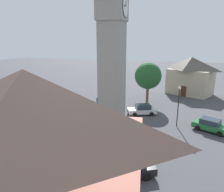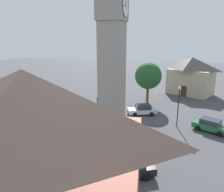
{
  "view_description": "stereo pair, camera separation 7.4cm",
  "coord_description": "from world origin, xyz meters",
  "views": [
    {
      "loc": [
        23.49,
        7.83,
        10.31
      ],
      "look_at": [
        0.0,
        0.0,
        3.95
      ],
      "focal_mm": 33.32,
      "sensor_mm": 36.0,
      "label": 1
    },
    {
      "loc": [
        23.47,
        7.9,
        10.31
      ],
      "look_at": [
        0.0,
        0.0,
        3.95
      ],
      "focal_mm": 33.32,
      "sensor_mm": 36.0,
      "label": 2
    }
  ],
  "objects": [
    {
      "name": "car_black_far",
      "position": [
        -2.19,
        11.73,
        0.76
      ],
      "size": [
        3.29,
        4.45,
        1.53
      ],
      "color": "#236B38",
      "rests_on": "ground"
    },
    {
      "name": "clock_tower",
      "position": [
        0.0,
        0.0,
        13.2
      ],
      "size": [
        4.12,
        4.12,
        22.54
      ],
      "color": "gray",
      "rests_on": "ground"
    },
    {
      "name": "ground_plane",
      "position": [
        0.0,
        0.0,
        0.0
      ],
      "size": [
        200.0,
        200.0,
        0.0
      ],
      "primitive_type": "plane",
      "color": "#424247"
    },
    {
      "name": "car_white_side",
      "position": [
        -5.52,
        2.84,
        0.76
      ],
      "size": [
        3.29,
        4.45,
        1.53
      ],
      "color": "silver",
      "rests_on": "ground"
    },
    {
      "name": "car_red_corner",
      "position": [
        4.08,
        -5.8,
        0.76
      ],
      "size": [
        2.06,
        4.25,
        1.53
      ],
      "color": "white",
      "rests_on": "ground"
    },
    {
      "name": "lamp_post",
      "position": [
        -2.43,
        7.84,
        3.44
      ],
      "size": [
        0.36,
        0.36,
        5.16
      ],
      "color": "black",
      "rests_on": "ground"
    },
    {
      "name": "car_blue_kerb",
      "position": [
        9.33,
        4.55,
        0.76
      ],
      "size": [
        3.47,
        4.43,
        1.53
      ],
      "color": "black",
      "rests_on": "ground"
    },
    {
      "name": "car_silver_kerb",
      "position": [
        -8.17,
        -4.56,
        0.76
      ],
      "size": [
        4.44,
        2.79,
        1.53
      ],
      "color": "#2D5BB7",
      "rests_on": "ground"
    },
    {
      "name": "pedestrian",
      "position": [
        -5.44,
        -9.31,
        1.01
      ],
      "size": [
        0.51,
        0.36,
        1.69
      ],
      "color": "#706656",
      "rests_on": "ground"
    },
    {
      "name": "tree",
      "position": [
        -10.92,
        2.69,
        4.96
      ],
      "size": [
        4.42,
        4.42,
        7.2
      ],
      "color": "brown",
      "rests_on": "ground"
    },
    {
      "name": "building_corner_back",
      "position": [
        -21.23,
        9.72,
        3.86
      ],
      "size": [
        8.75,
        10.13,
        7.55
      ],
      "color": "tan",
      "rests_on": "ground"
    }
  ]
}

